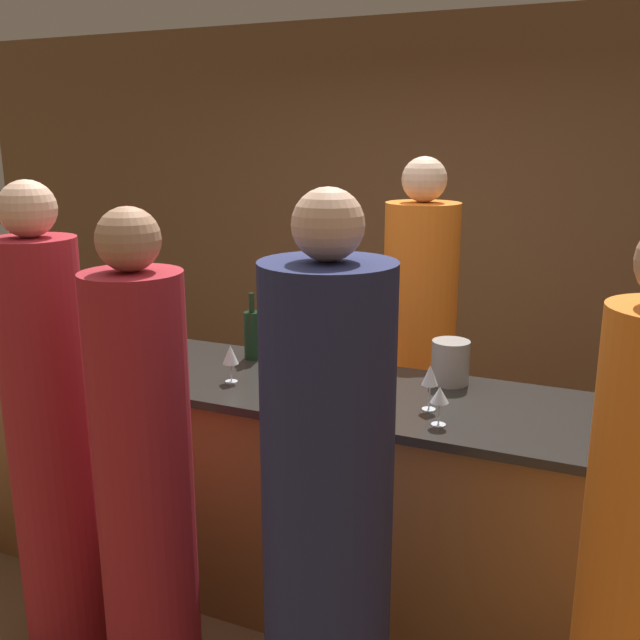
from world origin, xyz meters
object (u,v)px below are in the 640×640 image
ice_bucket (450,362)px  wine_bottle_0 (252,334)px  guest_1 (640,603)px  guest_2 (145,486)px  bartender (418,361)px  guest_3 (51,444)px  guest_0 (327,530)px

ice_bucket → wine_bottle_0: bearing=-178.2°
guest_1 → guest_2: bearing=178.0°
bartender → ice_bucket: bearing=117.3°
guest_1 → ice_bucket: 1.31m
bartender → ice_bucket: (0.30, -0.58, 0.20)m
ice_bucket → guest_2: bearing=-129.1°
guest_2 → ice_bucket: size_ratio=9.75×
guest_2 → ice_bucket: (0.81, 1.00, 0.26)m
wine_bottle_0 → ice_bucket: wine_bottle_0 is taller
bartender → guest_3: bearing=56.4°
guest_3 → ice_bucket: size_ratio=10.11×
guest_0 → guest_3: 1.20m
guest_2 → guest_1: bearing=-2.0°
guest_0 → guest_1: guest_0 is taller
bartender → guest_3: size_ratio=1.03×
bartender → wine_bottle_0: bearing=44.4°
wine_bottle_0 → guest_2: bearing=-83.6°
guest_0 → guest_1: (0.85, 0.00, -0.00)m
ice_bucket → bartender: bearing=117.3°
guest_1 → guest_3: guest_3 is taller
guest_2 → guest_0: bearing=-4.5°
wine_bottle_0 → bartender: bearing=44.4°
wine_bottle_0 → ice_bucket: 0.92m
bartender → guest_1: size_ratio=1.04×
ice_bucket → guest_3: bearing=-144.6°
guest_1 → ice_bucket: (-0.75, 1.05, 0.23)m
bartender → guest_3: (-1.00, -1.50, -0.01)m
bartender → wine_bottle_0: (-0.62, -0.61, 0.23)m
guest_1 → guest_3: size_ratio=0.99×
bartender → guest_1: 1.94m
guest_1 → guest_3: (-2.05, 0.13, 0.01)m
guest_1 → ice_bucket: size_ratio=9.99×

